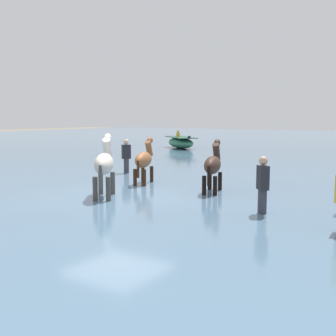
{
  "coord_description": "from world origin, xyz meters",
  "views": [
    {
      "loc": [
        7.83,
        -8.95,
        2.53
      ],
      "look_at": [
        0.01,
        2.51,
        0.83
      ],
      "focal_mm": 46.01,
      "sensor_mm": 36.0,
      "label": 1
    }
  ],
  "objects": [
    {
      "name": "ground_plane",
      "position": [
        0.0,
        0.0,
        0.0
      ],
      "size": [
        120.0,
        120.0,
        0.0
      ],
      "primitive_type": "plane",
      "color": "#756B56"
    },
    {
      "name": "water_surface",
      "position": [
        0.0,
        10.0,
        0.17
      ],
      "size": [
        90.0,
        90.0,
        0.33
      ],
      "primitive_type": "cube",
      "color": "slate",
      "rests_on": "ground"
    },
    {
      "name": "horse_lead_chestnut",
      "position": [
        -0.62,
        2.06,
        1.07
      ],
      "size": [
        0.88,
        1.64,
        1.8
      ],
      "color": "brown",
      "rests_on": "ground"
    },
    {
      "name": "horse_trailing_pinto",
      "position": [
        -0.08,
        -0.4,
        1.19
      ],
      "size": [
        1.33,
        1.7,
        2.01
      ],
      "color": "beige",
      "rests_on": "ground"
    },
    {
      "name": "horse_flank_dark_bay",
      "position": [
        1.99,
        1.9,
        1.08
      ],
      "size": [
        0.83,
        1.67,
        1.82
      ],
      "color": "#382319",
      "rests_on": "ground"
    },
    {
      "name": "boat_far_offshore",
      "position": [
        -7.84,
        15.55,
        0.72
      ],
      "size": [
        3.62,
        3.3,
        1.24
      ],
      "color": "#337556",
      "rests_on": "water_surface"
    },
    {
      "name": "person_spectator_far",
      "position": [
        4.22,
        0.1,
        0.87
      ],
      "size": [
        0.36,
        0.37,
        1.63
      ],
      "color": "#383842",
      "rests_on": "ground"
    },
    {
      "name": "person_onlooker_right",
      "position": [
        -2.77,
        3.74,
        0.87
      ],
      "size": [
        0.35,
        0.38,
        1.63
      ],
      "color": "#383842",
      "rests_on": "ground"
    }
  ]
}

